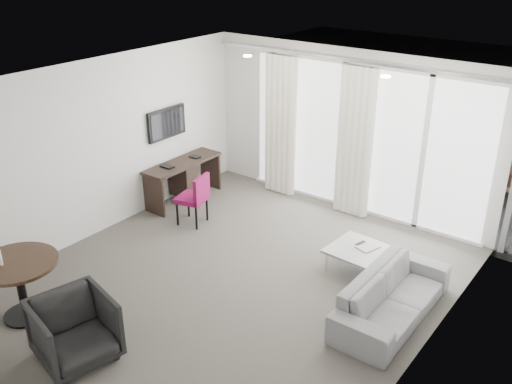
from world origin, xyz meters
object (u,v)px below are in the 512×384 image
Objects in this scene: coffee_table at (358,259)px; sofa at (393,297)px; tub_armchair at (75,330)px; rattan_chair_a at (435,185)px; desk at (184,181)px; rattan_chair_b at (511,172)px; desk_chair at (192,199)px; round_table at (21,289)px.

sofa is (0.80, -0.68, 0.11)m from coffee_table.
rattan_chair_a is at bearing -2.25° from tub_armchair.
sofa is 3.23m from rattan_chair_a.
desk is 1.85× the size of tub_armchair.
rattan_chair_b reaches higher than sofa.
rattan_chair_b reaches higher than tub_armchair.
desk is at bearing 129.37° from desk_chair.
rattan_chair_a is (3.52, 2.24, 0.06)m from desk.
desk_chair is 3.27m from tub_armchair.
coffee_table is (2.67, 3.28, -0.21)m from round_table.
desk is at bearing -124.81° from rattan_chair_b.
sofa is 2.32× the size of rattan_chair_a.
desk is 1.82× the size of rattan_chair_a.
desk_chair is at bearing -38.23° from desk.
desk_chair is 1.13× the size of coffee_table.
tub_armchair is at bearing -81.61° from desk_chair.
round_table is 6.39m from rattan_chair_a.
desk is 1.79× the size of desk_chair.
rattan_chair_a is (2.82, 2.79, -0.01)m from desk_chair.
desk is 0.78× the size of sofa.
coffee_table is at bearing 49.91° from sofa.
rattan_chair_b reaches higher than desk_chair.
desk is at bearing 176.04° from coffee_table.
round_table is at bearing 126.85° from sofa.
sofa is at bearing -27.71° from tub_armchair.
desk_chair reaches higher than coffee_table.
rattan_chair_b reaches higher than desk.
round_table is 1.18× the size of tub_armchair.
coffee_table is (1.56, 3.37, -0.20)m from tub_armchair.
rattan_chair_b is at bearing -2.10° from sofa.
desk_chair is 1.04× the size of tub_armchair.
rattan_chair_b reaches higher than rattan_chair_a.
rattan_chair_a is at bearing 64.31° from round_table.
tub_armchair is 7.48m from rattan_chair_b.
coffee_table is at bearing -5.84° from desk_chair.
sofa is 2.07× the size of rattan_chair_b.
coffee_table is at bearing -3.96° from desk.
tub_armchair is at bearing 138.69° from sofa.
desk_chair is at bearing -129.28° from rattan_chair_a.
rattan_chair_a is at bearing -108.82° from rattan_chair_b.
tub_armchair is 3.59m from sofa.
coffee_table is 0.39× the size of sofa.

